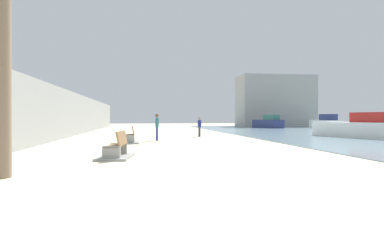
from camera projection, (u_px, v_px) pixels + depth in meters
name	position (u px, v px, depth m)	size (l,w,h in m)	color
ground_plane	(165.00, 137.00, 27.08)	(120.00, 120.00, 0.00)	beige
seawall	(65.00, 114.00, 26.02)	(0.80, 64.00, 3.46)	gray
bench_near	(116.00, 152.00, 12.67)	(1.34, 2.22, 0.98)	gray
bench_far	(129.00, 139.00, 20.13)	(1.18, 2.14, 0.98)	gray
person_walking	(157.00, 125.00, 22.07)	(0.23, 0.53, 1.71)	navy
person_standing	(199.00, 125.00, 26.80)	(0.25, 0.52, 1.52)	#333338
boat_mid_bay	(326.00, 123.00, 45.11)	(2.46, 6.19, 1.87)	white
boat_outer	(268.00, 123.00, 48.40)	(3.63, 4.66, 1.80)	navy
boat_distant	(379.00, 122.00, 48.20)	(2.82, 4.60, 2.15)	#337060
boat_nearest	(365.00, 128.00, 24.84)	(4.49, 7.76, 1.79)	white
harbor_building	(275.00, 101.00, 57.55)	(12.00, 6.00, 8.27)	#9E9E99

